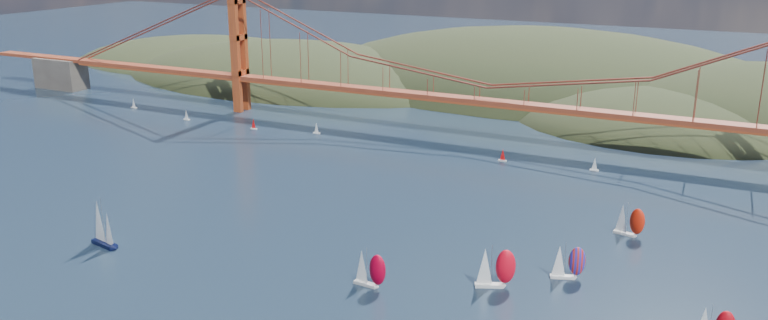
{
  "coord_description": "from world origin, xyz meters",
  "views": [
    {
      "loc": [
        90.97,
        -96.38,
        79.36
      ],
      "look_at": [
        -1.44,
        90.0,
        16.19
      ],
      "focal_mm": 35.0,
      "sensor_mm": 36.0,
      "label": 1
    }
  ],
  "objects_px": {
    "sloop_navy": "(102,224)",
    "racer_rwb": "(568,261)",
    "racer_0": "(369,268)",
    "racer_3": "(629,220)",
    "racer_1": "(495,267)"
  },
  "relations": [
    {
      "from": "racer_0",
      "to": "racer_1",
      "type": "bearing_deg",
      "value": 30.48
    },
    {
      "from": "sloop_navy",
      "to": "racer_0",
      "type": "distance_m",
      "value": 74.88
    },
    {
      "from": "racer_1",
      "to": "racer_3",
      "type": "height_order",
      "value": "racer_1"
    },
    {
      "from": "racer_0",
      "to": "racer_3",
      "type": "bearing_deg",
      "value": 54.91
    },
    {
      "from": "sloop_navy",
      "to": "racer_0",
      "type": "xyz_separation_m",
      "value": [
        74.19,
        10.03,
        -1.52
      ]
    },
    {
      "from": "sloop_navy",
      "to": "racer_0",
      "type": "relative_size",
      "value": 1.43
    },
    {
      "from": "racer_0",
      "to": "racer_rwb",
      "type": "bearing_deg",
      "value": 36.27
    },
    {
      "from": "racer_0",
      "to": "racer_3",
      "type": "height_order",
      "value": "racer_0"
    },
    {
      "from": "sloop_navy",
      "to": "racer_rwb",
      "type": "distance_m",
      "value": 119.85
    },
    {
      "from": "racer_rwb",
      "to": "sloop_navy",
      "type": "bearing_deg",
      "value": 176.75
    },
    {
      "from": "racer_1",
      "to": "racer_rwb",
      "type": "height_order",
      "value": "racer_1"
    },
    {
      "from": "sloop_navy",
      "to": "racer_1",
      "type": "bearing_deg",
      "value": 24.3
    },
    {
      "from": "sloop_navy",
      "to": "racer_rwb",
      "type": "xyz_separation_m",
      "value": [
        114.68,
        34.77,
        -1.68
      ]
    },
    {
      "from": "racer_1",
      "to": "racer_3",
      "type": "bearing_deg",
      "value": 39.33
    },
    {
      "from": "sloop_navy",
      "to": "racer_3",
      "type": "distance_m",
      "value": 141.44
    }
  ]
}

